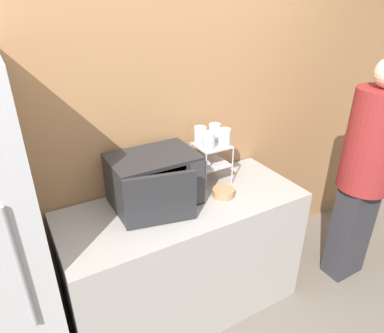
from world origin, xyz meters
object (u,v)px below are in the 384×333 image
dish_rack (211,155)px  glass_front_left (208,141)px  microwave (154,180)px  bowl (223,193)px  glass_front_right (224,137)px  person (367,167)px  glass_back_right (215,132)px  glass_back_left (200,135)px

dish_rack → glass_front_left: bearing=-139.0°
microwave → bowl: microwave is taller
glass_front_right → glass_front_left: bearing=178.0°
dish_rack → person: bearing=-25.9°
dish_rack → glass_front_right: 0.16m
glass_back_right → person: size_ratio=0.07×
glass_back_right → bowl: (-0.10, -0.27, -0.32)m
dish_rack → bowl: bearing=-99.5°
person → dish_rack: bearing=154.1°
glass_back_left → person: bearing=-27.2°
dish_rack → glass_front_right: bearing=-41.4°
glass_front_left → glass_back_right: same height
glass_back_left → bowl: 0.42m
microwave → glass_back_left: (0.41, 0.12, 0.18)m
bowl → person: person is taller
glass_front_right → glass_back_left: (-0.12, 0.11, 0.00)m
glass_back_right → person: 1.15m
dish_rack → glass_front_left: 0.16m
microwave → glass_front_right: size_ratio=4.50×
microwave → glass_front_right: (0.53, 0.01, 0.18)m
glass_front_left → glass_back_left: bearing=87.9°
glass_front_right → glass_back_left: same height
microwave → glass_back_left: size_ratio=4.50×
glass_front_right → bowl: size_ratio=0.81×
microwave → person: (1.49, -0.44, -0.09)m
glass_front_left → person: bearing=-22.4°
glass_front_left → glass_back_left: (0.00, 0.11, 0.00)m
person → bowl: bearing=164.8°
glass_front_left → glass_back_right: 0.16m
glass_back_right → bowl: bearing=-109.7°
bowl → glass_front_right: bearing=57.4°
glass_front_left → glass_back_right: bearing=42.1°
person → glass_back_left: bearing=152.8°
dish_rack → glass_back_left: (-0.06, 0.06, 0.14)m
glass_front_left → glass_back_right: size_ratio=1.00×
glass_front_left → glass_front_right: (0.12, -0.00, 0.00)m
microwave → dish_rack: size_ratio=1.89×
glass_front_right → bowl: glass_front_right is taller
dish_rack → bowl: size_ratio=1.93×
glass_front_right → glass_back_left: bearing=136.1°
microwave → glass_front_right: bearing=1.1°
glass_front_right → dish_rack: bearing=138.6°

